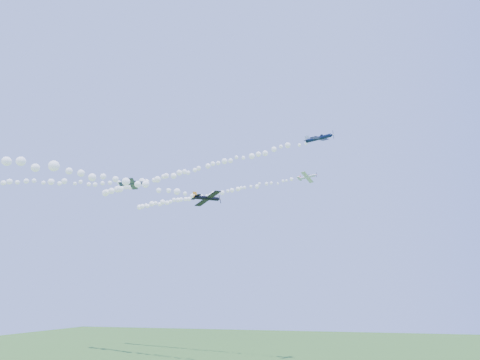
% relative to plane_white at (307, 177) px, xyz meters
% --- Properties ---
extents(plane_white, '(6.13, 6.28, 2.10)m').
position_rel_plane_white_xyz_m(plane_white, '(0.00, 0.00, 0.00)').
color(plane_white, silver).
extents(smoke_trail_white, '(66.10, 23.09, 2.69)m').
position_rel_plane_white_xyz_m(smoke_trail_white, '(-34.75, 11.34, -0.31)').
color(smoke_trail_white, white).
extents(plane_navy, '(7.35, 7.61, 2.31)m').
position_rel_plane_white_xyz_m(plane_navy, '(5.39, -24.27, 2.08)').
color(plane_navy, '#0B1633').
extents(smoke_trail_navy, '(76.46, 31.67, 2.91)m').
position_rel_plane_white_xyz_m(smoke_trail_navy, '(-34.81, -8.48, 1.88)').
color(smoke_trail_navy, white).
extents(plane_grey, '(7.35, 7.79, 2.08)m').
position_rel_plane_white_xyz_m(plane_grey, '(-44.17, -22.22, -4.85)').
color(plane_grey, '#384052').
extents(plane_black, '(7.49, 7.31, 2.66)m').
position_rel_plane_white_xyz_m(plane_black, '(-20.09, -30.15, -12.27)').
color(plane_black, black).
extents(smoke_trail_black, '(40.53, 61.77, 3.15)m').
position_rel_plane_white_xyz_m(smoke_trail_black, '(-40.95, -62.78, -12.55)').
color(smoke_trail_black, white).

